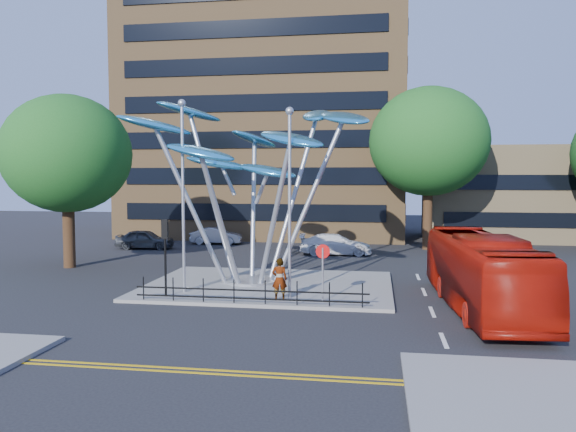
% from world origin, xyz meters
% --- Properties ---
extents(ground, '(120.00, 120.00, 0.00)m').
position_xyz_m(ground, '(0.00, 0.00, 0.00)').
color(ground, black).
rests_on(ground, ground).
extents(traffic_island, '(12.00, 9.00, 0.15)m').
position_xyz_m(traffic_island, '(-1.00, 6.00, 0.07)').
color(traffic_island, slate).
rests_on(traffic_island, ground).
extents(double_yellow_near, '(40.00, 0.12, 0.01)m').
position_xyz_m(double_yellow_near, '(0.00, -6.00, 0.01)').
color(double_yellow_near, gold).
rests_on(double_yellow_near, ground).
extents(double_yellow_far, '(40.00, 0.12, 0.01)m').
position_xyz_m(double_yellow_far, '(0.00, -6.30, 0.01)').
color(double_yellow_far, gold).
rests_on(double_yellow_far, ground).
extents(brick_tower, '(25.00, 15.00, 30.00)m').
position_xyz_m(brick_tower, '(-6.00, 32.00, 15.00)').
color(brick_tower, olive).
rests_on(brick_tower, ground).
extents(low_building_near, '(15.00, 8.00, 8.00)m').
position_xyz_m(low_building_near, '(16.00, 30.00, 4.00)').
color(low_building_near, tan).
rests_on(low_building_near, ground).
extents(tree_right, '(8.80, 8.80, 12.11)m').
position_xyz_m(tree_right, '(8.00, 22.00, 8.04)').
color(tree_right, black).
rests_on(tree_right, ground).
extents(tree_left, '(7.60, 7.60, 10.32)m').
position_xyz_m(tree_left, '(-14.00, 10.00, 6.79)').
color(tree_left, black).
rests_on(tree_left, ground).
extents(leaf_sculpture, '(12.72, 9.54, 9.51)m').
position_xyz_m(leaf_sculpture, '(-2.07, 6.68, 6.87)').
color(leaf_sculpture, '#9EA0A5').
rests_on(leaf_sculpture, traffic_island).
extents(street_lamp_left, '(0.36, 0.36, 8.80)m').
position_xyz_m(street_lamp_left, '(-4.50, 3.50, 5.36)').
color(street_lamp_left, '#9EA0A5').
rests_on(street_lamp_left, traffic_island).
extents(street_lamp_right, '(0.36, 0.36, 8.30)m').
position_xyz_m(street_lamp_right, '(0.50, 3.00, 5.09)').
color(street_lamp_right, '#9EA0A5').
rests_on(street_lamp_right, traffic_island).
extents(traffic_light_island, '(0.28, 0.18, 3.42)m').
position_xyz_m(traffic_light_island, '(-5.00, 2.50, 2.61)').
color(traffic_light_island, black).
rests_on(traffic_light_island, traffic_island).
extents(no_entry_sign_island, '(0.60, 0.10, 2.45)m').
position_xyz_m(no_entry_sign_island, '(2.00, 2.52, 1.82)').
color(no_entry_sign_island, '#9EA0A5').
rests_on(no_entry_sign_island, traffic_island).
extents(pedestrian_railing_front, '(10.00, 0.06, 1.00)m').
position_xyz_m(pedestrian_railing_front, '(-1.00, 1.70, 0.55)').
color(pedestrian_railing_front, black).
rests_on(pedestrian_railing_front, traffic_island).
extents(red_bus, '(3.40, 11.36, 3.12)m').
position_xyz_m(red_bus, '(8.50, 2.74, 1.56)').
color(red_bus, '#9D1107').
rests_on(red_bus, ground).
extents(pedestrian, '(0.74, 0.56, 1.83)m').
position_xyz_m(pedestrian, '(0.14, 2.50, 1.07)').
color(pedestrian, gray).
rests_on(pedestrian, traffic_island).
extents(parked_car_left, '(4.47, 2.15, 1.47)m').
position_xyz_m(parked_car_left, '(-13.05, 18.90, 0.74)').
color(parked_car_left, '#3D4045').
rests_on(parked_car_left, ground).
extents(parked_car_mid, '(4.22, 1.80, 1.35)m').
position_xyz_m(parked_car_mid, '(-8.55, 22.58, 0.68)').
color(parked_car_mid, '#95979C').
rests_on(parked_car_mid, ground).
extents(parked_car_right, '(5.16, 2.44, 1.46)m').
position_xyz_m(parked_car_right, '(1.41, 18.00, 0.73)').
color(parked_car_right, white).
rests_on(parked_car_right, ground).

